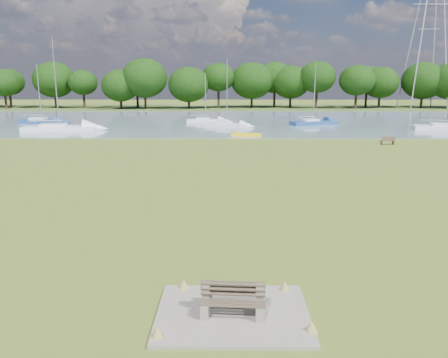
{
  "coord_description": "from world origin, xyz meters",
  "views": [
    {
      "loc": [
        -0.15,
        -24.94,
        6.42
      ],
      "look_at": [
        -0.35,
        -2.0,
        1.11
      ],
      "focal_mm": 35.0,
      "sensor_mm": 36.0,
      "label": 1
    }
  ],
  "objects_px": {
    "riverbank_bench": "(388,141)",
    "sailboat_7": "(313,121)",
    "sailboat_5": "(448,126)",
    "kayak": "(246,135)",
    "sailboat_2": "(226,123)",
    "bench_pair": "(233,299)",
    "sailboat_3": "(58,127)",
    "sailboat_4": "(41,120)",
    "sailboat_6": "(205,119)",
    "pylon": "(432,2)"
  },
  "relations": [
    {
      "from": "bench_pair",
      "to": "sailboat_4",
      "type": "xyz_separation_m",
      "value": [
        -27.19,
        52.15,
        0.06
      ]
    },
    {
      "from": "sailboat_5",
      "to": "sailboat_7",
      "type": "relative_size",
      "value": 1.2
    },
    {
      "from": "kayak",
      "to": "sailboat_4",
      "type": "bearing_deg",
      "value": 168.68
    },
    {
      "from": "sailboat_3",
      "to": "sailboat_7",
      "type": "xyz_separation_m",
      "value": [
        32.87,
        7.56,
        -0.04
      ]
    },
    {
      "from": "kayak",
      "to": "sailboat_3",
      "type": "height_order",
      "value": "sailboat_3"
    },
    {
      "from": "sailboat_3",
      "to": "sailboat_2",
      "type": "bearing_deg",
      "value": 3.23
    },
    {
      "from": "kayak",
      "to": "sailboat_3",
      "type": "relative_size",
      "value": 0.3
    },
    {
      "from": "bench_pair",
      "to": "pylon",
      "type": "xyz_separation_m",
      "value": [
        41.29,
        84.0,
        21.03
      ]
    },
    {
      "from": "riverbank_bench",
      "to": "sailboat_5",
      "type": "xyz_separation_m",
      "value": [
        11.86,
        12.11,
        0.13
      ]
    },
    {
      "from": "kayak",
      "to": "sailboat_6",
      "type": "height_order",
      "value": "sailboat_6"
    },
    {
      "from": "riverbank_bench",
      "to": "sailboat_2",
      "type": "relative_size",
      "value": 0.16
    },
    {
      "from": "sailboat_5",
      "to": "sailboat_7",
      "type": "height_order",
      "value": "sailboat_5"
    },
    {
      "from": "bench_pair",
      "to": "riverbank_bench",
      "type": "distance_m",
      "value": 35.41
    },
    {
      "from": "bench_pair",
      "to": "kayak",
      "type": "distance_m",
      "value": 38.05
    },
    {
      "from": "sailboat_4",
      "to": "sailboat_6",
      "type": "bearing_deg",
      "value": 4.52
    },
    {
      "from": "bench_pair",
      "to": "riverbank_bench",
      "type": "height_order",
      "value": "bench_pair"
    },
    {
      "from": "pylon",
      "to": "sailboat_7",
      "type": "relative_size",
      "value": 4.05
    },
    {
      "from": "pylon",
      "to": "sailboat_6",
      "type": "relative_size",
      "value": 4.83
    },
    {
      "from": "riverbank_bench",
      "to": "sailboat_4",
      "type": "xyz_separation_m",
      "value": [
        -42.78,
        20.35,
        0.12
      ]
    },
    {
      "from": "pylon",
      "to": "sailboat_7",
      "type": "xyz_separation_m",
      "value": [
        -29.56,
        -33.56,
        -20.98
      ]
    },
    {
      "from": "pylon",
      "to": "sailboat_3",
      "type": "height_order",
      "value": "pylon"
    },
    {
      "from": "riverbank_bench",
      "to": "kayak",
      "type": "xyz_separation_m",
      "value": [
        -13.68,
        6.2,
        -0.21
      ]
    },
    {
      "from": "sailboat_4",
      "to": "sailboat_6",
      "type": "distance_m",
      "value": 23.74
    },
    {
      "from": "pylon",
      "to": "sailboat_2",
      "type": "distance_m",
      "value": 59.17
    },
    {
      "from": "riverbank_bench",
      "to": "sailboat_4",
      "type": "relative_size",
      "value": 0.17
    },
    {
      "from": "kayak",
      "to": "sailboat_4",
      "type": "relative_size",
      "value": 0.41
    },
    {
      "from": "bench_pair",
      "to": "sailboat_3",
      "type": "xyz_separation_m",
      "value": [
        -21.14,
        42.89,
        0.09
      ]
    },
    {
      "from": "sailboat_5",
      "to": "sailboat_4",
      "type": "bearing_deg",
      "value": -176.19
    },
    {
      "from": "bench_pair",
      "to": "sailboat_4",
      "type": "bearing_deg",
      "value": 121.2
    },
    {
      "from": "pylon",
      "to": "sailboat_7",
      "type": "distance_m",
      "value": 49.4
    },
    {
      "from": "bench_pair",
      "to": "sailboat_3",
      "type": "relative_size",
      "value": 0.16
    },
    {
      "from": "bench_pair",
      "to": "pylon",
      "type": "height_order",
      "value": "pylon"
    },
    {
      "from": "riverbank_bench",
      "to": "sailboat_2",
      "type": "distance_m",
      "value": 22.42
    },
    {
      "from": "sailboat_2",
      "to": "sailboat_5",
      "type": "bearing_deg",
      "value": 8.83
    },
    {
      "from": "bench_pair",
      "to": "sailboat_5",
      "type": "distance_m",
      "value": 51.78
    },
    {
      "from": "bench_pair",
      "to": "sailboat_3",
      "type": "height_order",
      "value": "sailboat_3"
    },
    {
      "from": "sailboat_7",
      "to": "riverbank_bench",
      "type": "bearing_deg",
      "value": -100.86
    },
    {
      "from": "riverbank_bench",
      "to": "kayak",
      "type": "distance_m",
      "value": 15.02
    },
    {
      "from": "bench_pair",
      "to": "riverbank_bench",
      "type": "bearing_deg",
      "value": 67.56
    },
    {
      "from": "kayak",
      "to": "pylon",
      "type": "bearing_deg",
      "value": 64.05
    },
    {
      "from": "riverbank_bench",
      "to": "sailboat_7",
      "type": "relative_size",
      "value": 0.17
    },
    {
      "from": "riverbank_bench",
      "to": "sailboat_3",
      "type": "height_order",
      "value": "sailboat_3"
    },
    {
      "from": "sailboat_6",
      "to": "sailboat_7",
      "type": "distance_m",
      "value": 15.53
    },
    {
      "from": "kayak",
      "to": "pylon",
      "type": "height_order",
      "value": "pylon"
    },
    {
      "from": "riverbank_bench",
      "to": "pylon",
      "type": "bearing_deg",
      "value": 58.41
    },
    {
      "from": "sailboat_5",
      "to": "bench_pair",
      "type": "bearing_deg",
      "value": -109.62
    },
    {
      "from": "kayak",
      "to": "sailboat_5",
      "type": "bearing_deg",
      "value": 27.65
    },
    {
      "from": "sailboat_4",
      "to": "sailboat_5",
      "type": "xyz_separation_m",
      "value": [
        54.64,
        -8.24,
        0.01
      ]
    },
    {
      "from": "kayak",
      "to": "sailboat_2",
      "type": "bearing_deg",
      "value": 117.81
    },
    {
      "from": "riverbank_bench",
      "to": "sailboat_7",
      "type": "distance_m",
      "value": 19.04
    }
  ]
}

